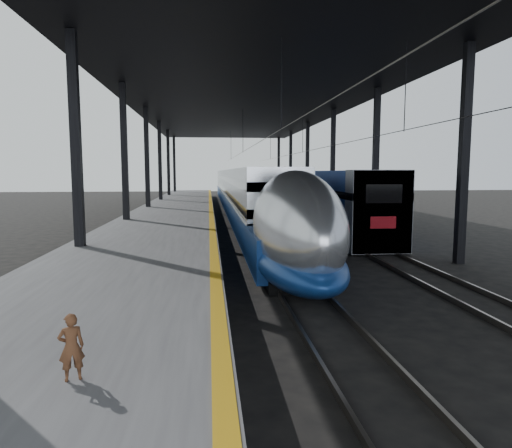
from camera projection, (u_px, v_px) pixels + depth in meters
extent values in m
plane|color=black|center=(240.00, 304.00, 13.30)|extent=(160.00, 160.00, 0.00)
cube|color=#4C4C4F|center=(172.00, 219.00, 32.65)|extent=(6.00, 80.00, 1.00)
cube|color=#C79112|center=(211.00, 211.00, 32.88)|extent=(0.30, 80.00, 0.01)
cube|color=slate|center=(239.00, 224.00, 33.19)|extent=(0.08, 80.00, 0.16)
cube|color=slate|center=(258.00, 224.00, 33.34)|extent=(0.08, 80.00, 0.16)
cube|color=slate|center=(306.00, 223.00, 33.70)|extent=(0.08, 80.00, 0.16)
cube|color=slate|center=(325.00, 223.00, 33.85)|extent=(0.08, 80.00, 0.16)
cube|color=black|center=(76.00, 154.00, 17.14)|extent=(0.35, 0.35, 9.00)
cube|color=black|center=(464.00, 156.00, 18.72)|extent=(0.35, 0.35, 9.00)
cube|color=black|center=(125.00, 161.00, 27.02)|extent=(0.35, 0.35, 9.00)
cube|color=black|center=(376.00, 161.00, 28.60)|extent=(0.35, 0.35, 9.00)
cube|color=black|center=(147.00, 164.00, 36.91)|extent=(0.35, 0.35, 9.00)
cube|color=black|center=(333.00, 164.00, 38.49)|extent=(0.35, 0.35, 9.00)
cube|color=black|center=(160.00, 166.00, 46.79)|extent=(0.35, 0.35, 9.00)
cube|color=black|center=(307.00, 166.00, 48.37)|extent=(0.35, 0.35, 9.00)
cube|color=black|center=(168.00, 167.00, 56.67)|extent=(0.35, 0.35, 9.00)
cube|color=black|center=(291.00, 167.00, 58.25)|extent=(0.35, 0.35, 9.00)
cube|color=black|center=(174.00, 167.00, 66.55)|extent=(0.35, 0.35, 9.00)
cube|color=black|center=(279.00, 168.00, 68.13)|extent=(0.35, 0.35, 9.00)
cube|color=black|center=(247.00, 95.00, 32.22)|extent=(18.00, 75.00, 0.45)
cylinder|color=slate|center=(248.00, 149.00, 32.65)|extent=(0.03, 74.00, 0.03)
cylinder|color=slate|center=(317.00, 149.00, 33.17)|extent=(0.03, 74.00, 0.03)
cube|color=silver|center=(237.00, 189.00, 46.33)|extent=(2.72, 57.00, 3.75)
cube|color=navy|center=(238.00, 201.00, 44.99)|extent=(2.79, 62.00, 1.45)
cube|color=silver|center=(237.00, 193.00, 46.38)|extent=(2.81, 57.00, 0.09)
cube|color=black|center=(237.00, 178.00, 46.21)|extent=(2.75, 57.00, 0.39)
cube|color=black|center=(237.00, 189.00, 46.33)|extent=(2.75, 57.00, 0.39)
ellipsoid|color=silver|center=(295.00, 227.00, 15.22)|extent=(2.72, 8.40, 3.75)
ellipsoid|color=navy|center=(295.00, 258.00, 15.34)|extent=(2.79, 8.40, 1.59)
ellipsoid|color=black|center=(313.00, 211.00, 12.57)|extent=(1.41, 2.20, 0.84)
cube|color=black|center=(294.00, 280.00, 15.43)|extent=(2.06, 2.60, 0.40)
cube|color=black|center=(244.00, 217.00, 37.17)|extent=(2.06, 2.60, 0.40)
cube|color=navy|center=(331.00, 200.00, 29.53)|extent=(2.80, 18.00, 3.80)
cube|color=#909398|center=(378.00, 211.00, 21.23)|extent=(2.85, 1.20, 3.85)
cube|color=black|center=(384.00, 194.00, 20.52)|extent=(1.70, 0.06, 0.85)
cube|color=#9D0C15|center=(383.00, 222.00, 20.67)|extent=(1.20, 0.06, 0.55)
cube|color=#909398|center=(283.00, 189.00, 48.31)|extent=(2.80, 18.00, 3.80)
cube|color=#909398|center=(262.00, 185.00, 67.08)|extent=(2.80, 18.00, 3.80)
cube|color=black|center=(360.00, 242.00, 23.81)|extent=(2.20, 2.40, 0.36)
cube|color=black|center=(288.00, 209.00, 45.55)|extent=(2.20, 2.40, 0.36)
imported|color=#52301B|center=(71.00, 347.00, 6.17)|extent=(0.40, 0.33, 0.94)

